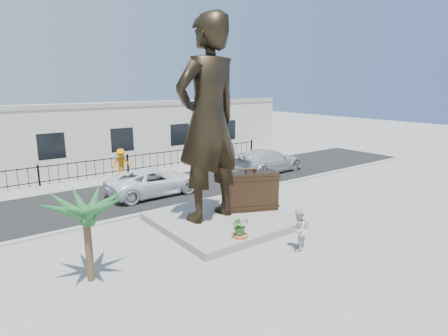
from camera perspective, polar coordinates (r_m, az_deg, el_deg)
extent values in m
plane|color=#9E9991|center=(15.56, 4.49, -9.60)|extent=(100.00, 100.00, 0.00)
cube|color=black|center=(21.87, -9.49, -3.12)|extent=(40.00, 7.00, 0.01)
cube|color=#A5A399|center=(18.93, -4.56, -5.30)|extent=(40.00, 0.25, 0.12)
cube|color=#9E9991|center=(25.38, -13.68, -1.09)|extent=(40.00, 2.50, 0.02)
cube|color=gray|center=(16.30, -0.35, -7.94)|extent=(5.20, 5.20, 0.30)
cube|color=black|center=(25.98, -14.45, 0.51)|extent=(22.00, 0.10, 1.20)
cube|color=silver|center=(29.60, -17.78, 4.90)|extent=(28.00, 7.00, 4.40)
imported|color=black|center=(15.24, -2.43, 7.29)|extent=(3.22, 2.29, 8.32)
cube|color=#332215|center=(16.93, 3.99, -3.54)|extent=(2.57, 1.72, 1.74)
imported|color=silver|center=(13.88, 11.21, -9.24)|extent=(0.93, 0.86, 1.52)
imported|color=white|center=(20.62, -10.55, -2.05)|extent=(5.14, 2.37, 1.43)
imported|color=#B9BCBE|center=(25.59, 6.66, 1.13)|extent=(5.64, 2.64, 1.59)
imported|color=orange|center=(24.62, -15.39, 0.67)|extent=(1.35, 0.96, 1.89)
cylinder|color=#B95C31|center=(14.26, 2.46, -10.84)|extent=(0.56, 0.56, 0.40)
imported|color=#2C6721|center=(14.05, 2.49, -8.76)|extent=(0.80, 0.75, 0.72)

